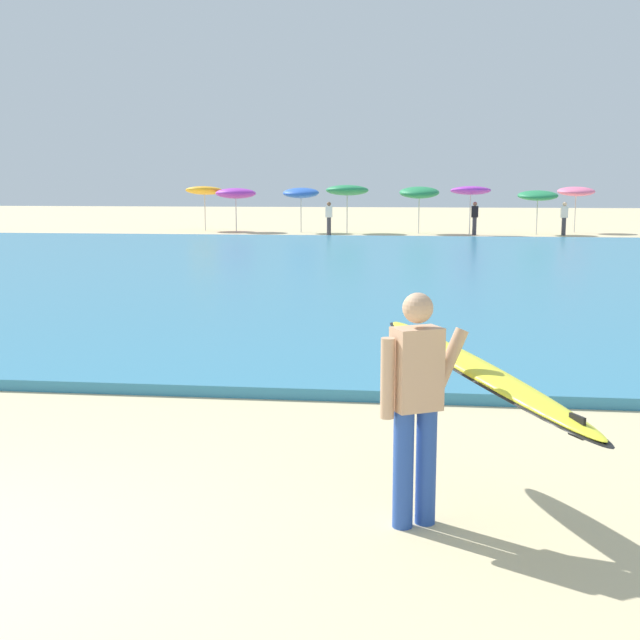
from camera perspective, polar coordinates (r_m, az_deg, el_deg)
name	(u,v)px	position (r m, az deg, el deg)	size (l,w,h in m)	color
sea	(300,269)	(23.57, -1.37, 3.56)	(120.00, 28.00, 0.14)	teal
surfer_with_board	(450,385)	(6.12, 8.92, -4.42)	(1.67, 2.73, 1.73)	#284CA3
beach_umbrella_0	(205,191)	(43.78, -7.97, 8.83)	(1.96, 1.99, 2.37)	beige
beach_umbrella_1	(236,193)	(42.68, -5.83, 8.68)	(2.05, 2.07, 2.23)	beige
beach_umbrella_2	(301,193)	(41.83, -1.32, 8.75)	(1.81, 1.85, 2.29)	beige
beach_umbrella_3	(347,190)	(41.45, 1.89, 8.93)	(2.12, 2.14, 2.42)	beige
beach_umbrella_4	(419,193)	(41.28, 6.86, 8.72)	(1.95, 2.00, 2.36)	beige
beach_umbrella_5	(471,191)	(40.21, 10.34, 8.77)	(1.90, 1.92, 2.38)	beige
beach_umbrella_6	(538,196)	(41.50, 14.78, 8.29)	(1.92, 1.96, 2.18)	beige
beach_umbrella_7	(576,191)	(43.50, 17.24, 8.46)	(1.82, 1.85, 2.34)	beige
beachgoer_near_row_left	(329,217)	(39.83, 0.62, 7.09)	(0.32, 0.20, 1.58)	#383842
beachgoer_near_row_mid	(475,217)	(40.49, 10.61, 6.97)	(0.32, 0.20, 1.58)	#383842
beachgoer_near_row_right	(564,218)	(41.09, 16.48, 6.78)	(0.32, 0.20, 1.58)	#383842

